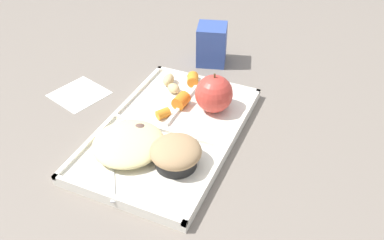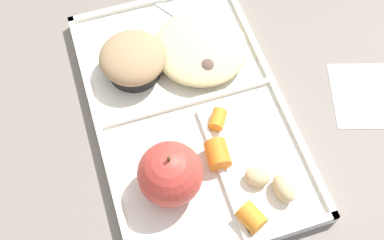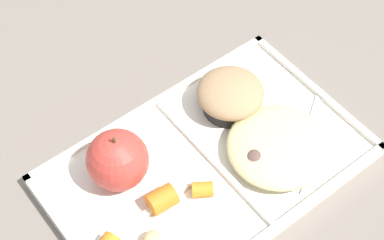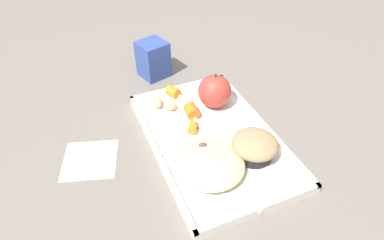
% 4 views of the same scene
% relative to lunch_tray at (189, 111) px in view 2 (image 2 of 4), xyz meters
% --- Properties ---
extents(ground, '(6.00, 6.00, 0.00)m').
position_rel_lunch_tray_xyz_m(ground, '(0.00, 0.00, -0.01)').
color(ground, slate).
extents(lunch_tray, '(0.38, 0.24, 0.02)m').
position_rel_lunch_tray_xyz_m(lunch_tray, '(0.00, 0.00, 0.00)').
color(lunch_tray, silver).
rests_on(lunch_tray, ground).
extents(green_apple, '(0.07, 0.07, 0.08)m').
position_rel_lunch_tray_xyz_m(green_apple, '(-0.09, 0.05, 0.04)').
color(green_apple, '#C63D33').
rests_on(green_apple, lunch_tray).
extents(bran_muffin, '(0.09, 0.09, 0.05)m').
position_rel_lunch_tray_xyz_m(bran_muffin, '(0.08, 0.05, 0.03)').
color(bran_muffin, black).
rests_on(bran_muffin, lunch_tray).
extents(carrot_slice_large, '(0.04, 0.03, 0.02)m').
position_rel_lunch_tray_xyz_m(carrot_slice_large, '(-0.16, -0.02, 0.02)').
color(carrot_slice_large, orange).
rests_on(carrot_slice_large, lunch_tray).
extents(carrot_slice_diagonal, '(0.03, 0.03, 0.02)m').
position_rel_lunch_tray_xyz_m(carrot_slice_diagonal, '(-0.03, -0.03, 0.02)').
color(carrot_slice_diagonal, orange).
rests_on(carrot_slice_diagonal, lunch_tray).
extents(carrot_slice_small, '(0.03, 0.03, 0.03)m').
position_rel_lunch_tray_xyz_m(carrot_slice_small, '(-0.08, -0.01, 0.02)').
color(carrot_slice_small, orange).
rests_on(carrot_slice_small, lunch_tray).
extents(potato_chunk_wedge, '(0.04, 0.03, 0.02)m').
position_rel_lunch_tray_xyz_m(potato_chunk_wedge, '(-0.14, -0.07, 0.02)').
color(potato_chunk_wedge, tan).
rests_on(potato_chunk_wedge, lunch_tray).
extents(potato_chunk_golden, '(0.04, 0.04, 0.02)m').
position_rel_lunch_tray_xyz_m(potato_chunk_golden, '(-0.12, -0.05, 0.02)').
color(potato_chunk_golden, tan).
rests_on(potato_chunk_golden, lunch_tray).
extents(egg_noodle_pile, '(0.13, 0.13, 0.03)m').
position_rel_lunch_tray_xyz_m(egg_noodle_pile, '(0.08, -0.04, 0.02)').
color(egg_noodle_pile, beige).
rests_on(egg_noodle_pile, lunch_tray).
extents(meatball_back, '(0.03, 0.03, 0.03)m').
position_rel_lunch_tray_xyz_m(meatball_back, '(0.04, -0.04, 0.02)').
color(meatball_back, brown).
rests_on(meatball_back, lunch_tray).
extents(meatball_front, '(0.03, 0.03, 0.03)m').
position_rel_lunch_tray_xyz_m(meatball_front, '(0.10, -0.04, 0.02)').
color(meatball_front, brown).
rests_on(meatball_front, lunch_tray).
extents(meatball_center, '(0.03, 0.03, 0.03)m').
position_rel_lunch_tray_xyz_m(meatball_center, '(0.08, -0.03, 0.02)').
color(meatball_center, '#755B4C').
rests_on(meatball_center, lunch_tray).
extents(meatball_side, '(0.03, 0.03, 0.03)m').
position_rel_lunch_tray_xyz_m(meatball_side, '(0.06, -0.05, 0.02)').
color(meatball_side, brown).
rests_on(meatball_side, lunch_tray).
extents(plastic_fork, '(0.15, 0.11, 0.00)m').
position_rel_lunch_tray_xyz_m(plastic_fork, '(0.11, -0.06, 0.01)').
color(plastic_fork, silver).
rests_on(plastic_fork, lunch_tray).
extents(paper_napkin, '(0.13, 0.13, 0.00)m').
position_rel_lunch_tray_xyz_m(paper_napkin, '(-0.05, -0.24, -0.01)').
color(paper_napkin, white).
rests_on(paper_napkin, ground).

